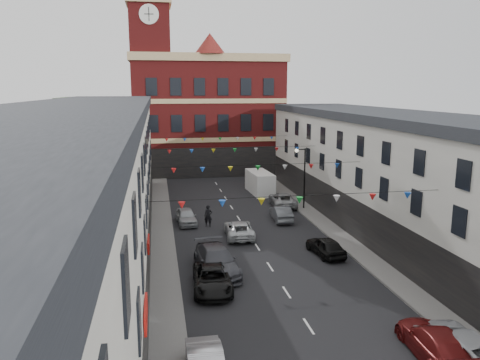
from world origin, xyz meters
TOP-DOWN VIEW (x-y plane):
  - ground at (0.00, 0.00)m, footprint 160.00×160.00m
  - pavement_left at (-6.90, 2.00)m, footprint 1.80×64.00m
  - pavement_right at (6.90, 2.00)m, footprint 1.80×64.00m
  - terrace_left at (-11.78, 1.00)m, footprint 8.40×56.00m
  - terrace_right at (11.78, 1.00)m, footprint 8.40×56.00m
  - civic_building at (0.00, 37.95)m, footprint 20.60×13.30m
  - clock_tower at (-7.50, 35.00)m, footprint 5.60×5.60m
  - distant_hill at (-4.00, 62.00)m, footprint 40.00×14.00m
  - street_lamp at (6.55, 14.00)m, footprint 1.10×0.36m
  - car_left_c at (-4.18, -2.87)m, footprint 2.53×4.95m
  - car_left_d at (-3.60, -0.35)m, footprint 2.81×5.83m
  - car_left_e at (-4.79, 11.05)m, footprint 1.85×4.07m
  - car_right_b at (5.35, -12.13)m, footprint 2.91×5.53m
  - car_right_c at (4.54, -11.63)m, footprint 2.53×5.20m
  - car_right_d at (4.37, 1.46)m, footprint 2.04×4.08m
  - car_right_e at (3.60, 10.60)m, footprint 1.65×4.16m
  - car_right_f at (5.09, 15.57)m, footprint 2.63×5.05m
  - moving_car at (-0.91, 6.63)m, footprint 2.43×4.77m
  - white_van at (4.17, 21.93)m, footprint 2.38×5.54m
  - pedestrian at (-3.00, 9.90)m, footprint 0.75×0.56m

SIDE VIEW (x-z plane):
  - ground at x=0.00m, z-range 0.00..0.00m
  - pavement_left at x=-6.90m, z-range 0.00..0.15m
  - pavement_right at x=6.90m, z-range 0.00..0.15m
  - moving_car at x=-0.91m, z-range 0.00..1.29m
  - car_right_d at x=4.37m, z-range 0.00..1.34m
  - car_left_c at x=-4.18m, z-range 0.00..1.34m
  - car_right_e at x=3.60m, z-range 0.00..1.34m
  - car_left_e at x=-4.79m, z-range 0.00..1.36m
  - car_right_f at x=5.09m, z-range 0.00..1.36m
  - car_right_c at x=4.54m, z-range 0.00..1.46m
  - car_right_b at x=5.35m, z-range 0.00..1.48m
  - car_left_d at x=-3.60m, z-range 0.00..1.64m
  - pedestrian at x=-3.00m, z-range 0.00..1.86m
  - white_van at x=4.17m, z-range 0.00..2.40m
  - street_lamp at x=6.55m, z-range 0.90..6.90m
  - terrace_right at x=11.78m, z-range 0.00..9.70m
  - distant_hill at x=-4.00m, z-range 0.00..10.00m
  - terrace_left at x=-11.78m, z-range 0.00..10.70m
  - civic_building at x=0.00m, z-range -1.11..17.39m
  - clock_tower at x=-7.50m, z-range -0.07..29.93m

